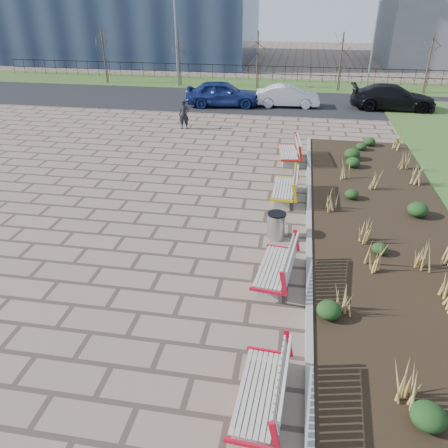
% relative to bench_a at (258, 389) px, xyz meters
% --- Properties ---
extents(ground, '(120.00, 120.00, 0.00)m').
position_rel_bench_a_xyz_m(ground, '(-3.00, 2.19, -0.50)').
color(ground, '#776152').
rests_on(ground, ground).
extents(planting_bed, '(4.50, 18.00, 0.10)m').
position_rel_bench_a_xyz_m(planting_bed, '(3.25, 7.19, -0.45)').
color(planting_bed, black).
rests_on(planting_bed, ground).
extents(planting_curb, '(0.16, 18.00, 0.15)m').
position_rel_bench_a_xyz_m(planting_curb, '(0.92, 7.19, -0.42)').
color(planting_curb, gray).
rests_on(planting_curb, ground).
extents(grass_verge_far, '(80.00, 5.00, 0.04)m').
position_rel_bench_a_xyz_m(grass_verge_far, '(-3.00, 30.19, -0.48)').
color(grass_verge_far, '#33511E').
rests_on(grass_verge_far, ground).
extents(road, '(80.00, 7.00, 0.02)m').
position_rel_bench_a_xyz_m(road, '(-3.00, 24.19, -0.49)').
color(road, black).
rests_on(road, ground).
extents(bench_a, '(1.02, 2.15, 1.00)m').
position_rel_bench_a_xyz_m(bench_a, '(0.00, 0.00, 0.00)').
color(bench_a, red).
rests_on(bench_a, ground).
extents(bench_b, '(1.14, 2.19, 1.00)m').
position_rel_bench_a_xyz_m(bench_b, '(0.00, 3.96, 0.00)').
color(bench_b, red).
rests_on(bench_b, ground).
extents(bench_c, '(0.94, 2.11, 1.00)m').
position_rel_bench_a_xyz_m(bench_c, '(0.00, 9.04, 0.00)').
color(bench_c, gold).
rests_on(bench_c, ground).
extents(bench_d, '(1.15, 2.19, 1.00)m').
position_rel_bench_a_xyz_m(bench_d, '(0.00, 12.97, 0.00)').
color(bench_d, red).
rests_on(bench_d, ground).
extents(litter_bin, '(0.54, 0.54, 0.81)m').
position_rel_bench_a_xyz_m(litter_bin, '(-0.08, 6.24, -0.09)').
color(litter_bin, '#B2B2B7').
rests_on(litter_bin, ground).
extents(pedestrian, '(0.58, 0.40, 1.52)m').
position_rel_bench_a_xyz_m(pedestrian, '(-5.71, 17.17, 0.26)').
color(pedestrian, black).
rests_on(pedestrian, ground).
extents(car_blue, '(4.84, 2.41, 1.58)m').
position_rel_bench_a_xyz_m(car_blue, '(-4.57, 22.56, 0.31)').
color(car_blue, navy).
rests_on(car_blue, road).
extents(car_silver, '(4.04, 1.59, 1.31)m').
position_rel_bench_a_xyz_m(car_silver, '(-0.44, 23.13, 0.18)').
color(car_silver, '#B9BAC1').
rests_on(car_silver, road).
extents(car_black, '(5.12, 2.09, 1.48)m').
position_rel_bench_a_xyz_m(car_black, '(6.00, 23.49, 0.26)').
color(car_black, black).
rests_on(car_black, road).
extents(tree_a, '(1.40, 1.40, 4.00)m').
position_rel_bench_a_xyz_m(tree_a, '(-15.00, 28.69, 1.54)').
color(tree_a, '#4C3D2D').
rests_on(tree_a, grass_verge_far).
extents(tree_b, '(1.40, 1.40, 4.00)m').
position_rel_bench_a_xyz_m(tree_b, '(-9.00, 28.69, 1.54)').
color(tree_b, '#4C3D2D').
rests_on(tree_b, grass_verge_far).
extents(tree_c, '(1.40, 1.40, 4.00)m').
position_rel_bench_a_xyz_m(tree_c, '(-3.00, 28.69, 1.54)').
color(tree_c, '#4C3D2D').
rests_on(tree_c, grass_verge_far).
extents(tree_d, '(1.40, 1.40, 4.00)m').
position_rel_bench_a_xyz_m(tree_d, '(3.00, 28.69, 1.54)').
color(tree_d, '#4C3D2D').
rests_on(tree_d, grass_verge_far).
extents(tree_e, '(1.40, 1.40, 4.00)m').
position_rel_bench_a_xyz_m(tree_e, '(9.00, 28.69, 1.54)').
color(tree_e, '#4C3D2D').
rests_on(tree_e, grass_verge_far).
extents(lamp_west, '(0.24, 0.60, 6.00)m').
position_rel_bench_a_xyz_m(lamp_west, '(-9.00, 28.19, 2.54)').
color(lamp_west, gray).
rests_on(lamp_west, grass_verge_far).
extents(lamp_east, '(0.24, 0.60, 6.00)m').
position_rel_bench_a_xyz_m(lamp_east, '(5.00, 28.19, 2.54)').
color(lamp_east, gray).
rests_on(lamp_east, grass_verge_far).
extents(railing_fence, '(44.00, 0.10, 1.20)m').
position_rel_bench_a_xyz_m(railing_fence, '(-3.00, 31.69, 0.14)').
color(railing_fence, black).
rests_on(railing_fence, grass_verge_far).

